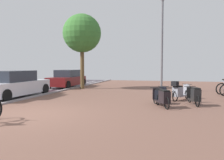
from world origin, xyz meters
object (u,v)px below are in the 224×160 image
scooter_mid (179,91)px  scooter_extra (162,98)px  scooter_near (160,95)px  street_tree (82,34)px  parked_car_far (67,79)px  lamp_post (162,40)px  parked_car_near (14,85)px  scooter_far (194,96)px

scooter_mid → scooter_extra: bearing=-109.5°
scooter_near → street_tree: street_tree is taller
scooter_mid → street_tree: street_tree is taller
parked_car_far → lamp_post: (7.63, -1.73, 2.76)m
parked_car_near → street_tree: bearing=70.5°
scooter_mid → street_tree: (-6.89, 4.25, 3.68)m
scooter_extra → lamp_post: lamp_post is taller
scooter_mid → parked_car_far: parked_car_far is taller
scooter_mid → parked_car_near: bearing=-173.4°
scooter_far → scooter_extra: scooter_far is taller
scooter_far → scooter_extra: bearing=-147.8°
scooter_extra → parked_car_near: bearing=172.3°
scooter_near → parked_car_near: bearing=179.1°
scooter_near → scooter_mid: scooter_mid is taller
scooter_near → lamp_post: bearing=91.6°
scooter_far → scooter_extra: 1.58m
scooter_extra → street_tree: size_ratio=0.31×
scooter_mid → lamp_post: bearing=105.8°
scooter_extra → lamp_post: 6.48m
parked_car_far → lamp_post: 8.30m
parked_car_near → lamp_post: bearing=31.0°
scooter_mid → parked_car_far: size_ratio=0.38×
scooter_far → street_tree: street_tree is taller
scooter_far → lamp_post: 5.96m
parked_car_far → scooter_near: bearing=-39.9°
street_tree → scooter_extra: bearing=-46.0°
scooter_mid → parked_car_far: (-8.65, 5.35, 0.21)m
scooter_far → parked_car_far: parked_car_far is taller
parked_car_near → scooter_extra: bearing=-7.7°
scooter_far → parked_car_near: size_ratio=0.38×
parked_car_far → parked_car_near: bearing=-91.0°
parked_car_near → street_tree: 6.57m
parked_car_near → scooter_far: bearing=-1.5°
scooter_extra → parked_car_far: bearing=136.7°
scooter_far → parked_car_far: 11.37m
parked_car_near → parked_car_far: size_ratio=1.07×
scooter_near → parked_car_near: (-7.87, 0.13, 0.30)m
scooter_near → scooter_far: size_ratio=1.02×
scooter_mid → street_tree: size_ratio=0.29×
street_tree → lamp_post: bearing=-6.1°
parked_car_near → parked_car_far: (0.11, 6.37, -0.02)m
scooter_near → scooter_extra: scooter_extra is taller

